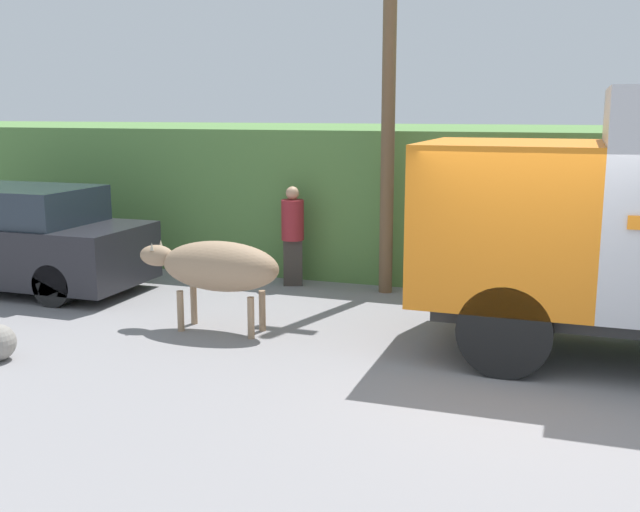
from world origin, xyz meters
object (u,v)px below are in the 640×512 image
Objects in this scene: brown_cow at (217,267)px; parked_suv at (15,240)px; utility_pole at (389,76)px; pedestrian_on_hill at (293,232)px.

parked_suv reaches higher than brown_cow.
brown_cow is 4.41m from parked_suv.
utility_pole is (1.60, 2.85, 2.56)m from brown_cow.
pedestrian_on_hill is at bearing 83.99° from brown_cow.
brown_cow is at bearing 69.18° from pedestrian_on_hill.
brown_cow is at bearing -119.29° from utility_pole.
pedestrian_on_hill is 3.00m from utility_pole.
utility_pole is (5.87, 1.74, 2.63)m from parked_suv.
pedestrian_on_hill is at bearing -179.01° from utility_pole.
pedestrian_on_hill is (4.26, 1.72, 0.10)m from parked_suv.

